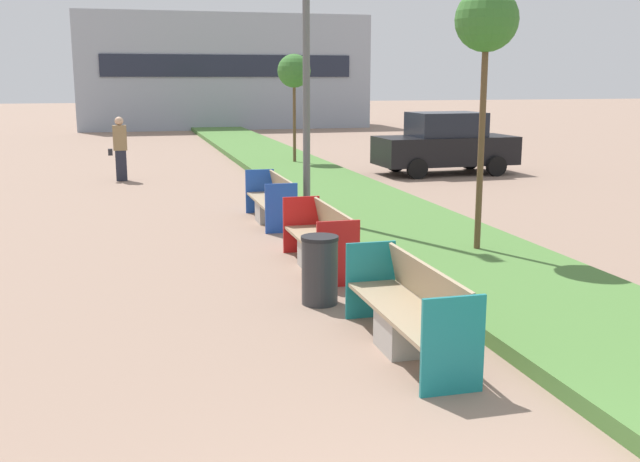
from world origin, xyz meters
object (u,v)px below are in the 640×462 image
object	(u,v)px
bench_blue_frame	(272,204)
pedestrian_walking	(120,148)
sapling_tree_near	(486,24)
sapling_tree_far	(294,72)
bench_red_frame	(321,244)
parked_car_distant	(445,144)
bench_teal_frame	(409,316)
litter_bin	(320,270)

from	to	relation	value
bench_blue_frame	pedestrian_walking	world-z (taller)	pedestrian_walking
sapling_tree_near	sapling_tree_far	distance (m)	13.21
sapling_tree_near	pedestrian_walking	world-z (taller)	sapling_tree_near
bench_red_frame	parked_car_distant	bearing A→B (deg)	57.01
sapling_tree_near	pedestrian_walking	bearing A→B (deg)	116.26
bench_red_frame	sapling_tree_near	world-z (taller)	sapling_tree_near
bench_red_frame	bench_blue_frame	bearing A→B (deg)	89.99
sapling_tree_far	parked_car_distant	xyz separation A→B (m)	(4.03, -2.90, -2.15)
bench_teal_frame	sapling_tree_near	size ratio (longest dim) A/B	0.57
pedestrian_walking	sapling_tree_near	bearing A→B (deg)	-63.74
pedestrian_walking	sapling_tree_far	bearing A→B (deg)	20.10
bench_teal_frame	parked_car_distant	xyz separation A→B (m)	(6.61, 13.88, 0.54)
sapling_tree_near	pedestrian_walking	xyz separation A→B (m)	(-5.52, 11.18, -2.74)
bench_blue_frame	litter_bin	xyz separation A→B (m)	(-0.49, -5.69, 0.07)
bench_red_frame	bench_blue_frame	xyz separation A→B (m)	(0.00, 3.87, 0.00)
pedestrian_walking	litter_bin	bearing A→B (deg)	-79.23
bench_red_frame	sapling_tree_near	xyz separation A→B (m)	(2.58, -0.12, 3.29)
litter_bin	pedestrian_walking	distance (m)	13.12
sapling_tree_near	pedestrian_walking	size ratio (longest dim) A/B	2.34
sapling_tree_near	parked_car_distant	size ratio (longest dim) A/B	0.99
bench_red_frame	bench_blue_frame	size ratio (longest dim) A/B	0.98
bench_teal_frame	parked_car_distant	world-z (taller)	parked_car_distant
bench_red_frame	pedestrian_walking	bearing A→B (deg)	104.88
bench_teal_frame	sapling_tree_far	bearing A→B (deg)	81.28
bench_red_frame	pedestrian_walking	xyz separation A→B (m)	(-2.94, 11.07, 0.55)
parked_car_distant	litter_bin	bearing A→B (deg)	-122.23
bench_red_frame	pedestrian_walking	size ratio (longest dim) A/B	1.25
sapling_tree_far	litter_bin	bearing A→B (deg)	-101.63
pedestrian_walking	bench_blue_frame	bearing A→B (deg)	-67.77
bench_blue_frame	litter_bin	distance (m)	5.71
bench_red_frame	parked_car_distant	size ratio (longest dim) A/B	0.53
litter_bin	parked_car_distant	xyz separation A→B (m)	(7.10, 12.00, 0.46)
bench_teal_frame	sapling_tree_far	distance (m)	17.19
bench_blue_frame	parked_car_distant	bearing A→B (deg)	43.68
sapling_tree_near	sapling_tree_far	world-z (taller)	sapling_tree_near
pedestrian_walking	parked_car_distant	size ratio (longest dim) A/B	0.43
bench_teal_frame	sapling_tree_near	bearing A→B (deg)	54.30
sapling_tree_far	bench_blue_frame	bearing A→B (deg)	-105.62
bench_teal_frame	bench_red_frame	xyz separation A→B (m)	(-0.00, 3.70, -0.00)
litter_bin	sapling_tree_near	bearing A→B (deg)	29.00
litter_bin	sapling_tree_far	bearing A→B (deg)	78.37
bench_red_frame	pedestrian_walking	world-z (taller)	pedestrian_walking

